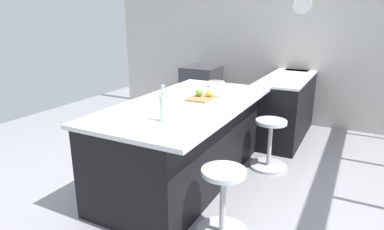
{
  "coord_description": "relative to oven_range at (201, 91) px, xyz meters",
  "views": [
    {
      "loc": [
        2.74,
        1.5,
        1.75
      ],
      "look_at": [
        -0.18,
        -0.02,
        0.75
      ],
      "focal_mm": 30.98,
      "sensor_mm": 36.0,
      "label": 1
    }
  ],
  "objects": [
    {
      "name": "apple_green",
      "position": [
        2.13,
        1.01,
        0.51
      ],
      "size": [
        0.08,
        0.08,
        0.08
      ],
      "primitive_type": "sphere",
      "color": "#609E2D",
      "rests_on": "cutting_board"
    },
    {
      "name": "stool_by_window",
      "position": [
        1.62,
        1.69,
        -0.16
      ],
      "size": [
        0.44,
        0.44,
        0.59
      ],
      "color": "#B7B7BC",
      "rests_on": "ground_plane"
    },
    {
      "name": "interior_partition_left",
      "position": [
        -0.35,
        1.06,
        0.99
      ],
      "size": [
        0.15,
        5.83,
        2.85
      ],
      "color": "beige",
      "rests_on": "ground_plane"
    },
    {
      "name": "ground_plane",
      "position": [
        2.52,
        1.06,
        -0.44
      ],
      "size": [
        7.57,
        7.57,
        0.0
      ],
      "primitive_type": "plane",
      "color": "gray"
    },
    {
      "name": "cutting_board",
      "position": [
        2.15,
        1.05,
        0.46
      ],
      "size": [
        0.36,
        0.24,
        0.02
      ],
      "primitive_type": "cube",
      "color": "olive",
      "rests_on": "kitchen_island"
    },
    {
      "name": "apple_yellow",
      "position": [
        2.09,
        1.12,
        0.51
      ],
      "size": [
        0.07,
        0.07,
        0.07
      ],
      "primitive_type": "sphere",
      "color": "gold",
      "rests_on": "cutting_board"
    },
    {
      "name": "oven_range",
      "position": [
        0.0,
        0.0,
        0.0
      ],
      "size": [
        0.6,
        0.61,
        0.87
      ],
      "color": "#38383D",
      "rests_on": "ground_plane"
    },
    {
      "name": "water_bottle",
      "position": [
        3.0,
        1.11,
        0.57
      ],
      "size": [
        0.06,
        0.06,
        0.31
      ],
      "color": "silver",
      "rests_on": "kitchen_island"
    },
    {
      "name": "kitchen_island",
      "position": [
        2.34,
        0.94,
        0.01
      ],
      "size": [
        2.27,
        1.15,
        0.89
      ],
      "color": "black",
      "rests_on": "ground_plane"
    },
    {
      "name": "stool_middle",
      "position": [
        3.06,
        1.69,
        -0.16
      ],
      "size": [
        0.44,
        0.44,
        0.59
      ],
      "color": "#B7B7BC",
      "rests_on": "ground_plane"
    },
    {
      "name": "sink_cabinet",
      "position": [
        -0.0,
        1.6,
        0.02
      ],
      "size": [
        2.51,
        0.6,
        1.18
      ],
      "color": "black",
      "rests_on": "ground_plane"
    },
    {
      "name": "fruit_bowl",
      "position": [
        1.5,
        0.94,
        0.49
      ],
      "size": [
        0.2,
        0.2,
        0.07
      ],
      "color": "silver",
      "rests_on": "kitchen_island"
    }
  ]
}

